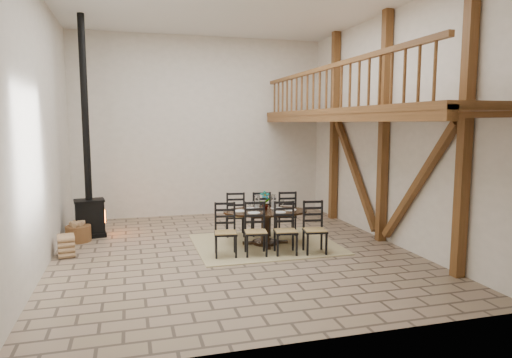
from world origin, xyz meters
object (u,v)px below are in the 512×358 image
object	(u,v)px
dining_table	(266,228)
log_basket	(78,233)
log_stack	(66,246)
wood_stove	(89,189)

from	to	relation	value
dining_table	log_basket	size ratio (longest dim) A/B	4.20
dining_table	log_basket	xyz separation A→B (m)	(-3.91, 1.44, -0.19)
log_basket	dining_table	bearing A→B (deg)	-20.16
dining_table	log_basket	world-z (taller)	dining_table
log_stack	log_basket	bearing A→B (deg)	84.48
dining_table	log_basket	distance (m)	4.17
dining_table	wood_stove	size ratio (longest dim) A/B	0.46
dining_table	log_stack	world-z (taller)	dining_table
wood_stove	log_basket	distance (m)	1.03
dining_table	log_stack	bearing A→B (deg)	-175.23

